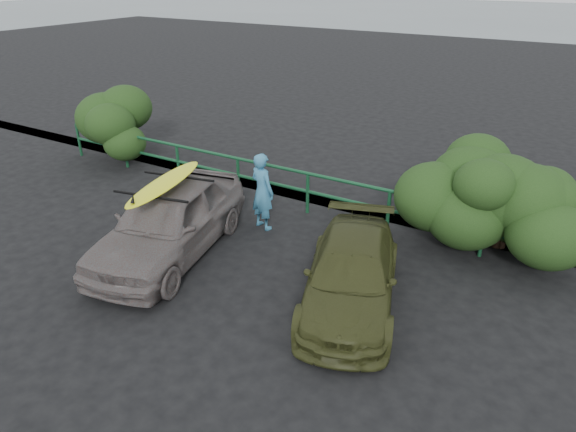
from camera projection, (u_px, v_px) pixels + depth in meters
name	position (u px, v px, depth m)	size (l,w,h in m)	color
ground	(118.00, 308.00, 8.89)	(80.00, 80.00, 0.00)	black
ocean	(544.00, 19.00, 55.19)	(200.00, 200.00, 0.00)	slate
guardrail	(272.00, 184.00, 12.52)	(14.00, 0.08, 1.04)	#164E2B
shrub_left	(138.00, 128.00, 14.75)	(3.20, 2.40, 2.24)	#234318
shrub_right	(493.00, 202.00, 10.40)	(3.20, 2.40, 2.01)	#234318
sedan	(169.00, 221.00, 10.26)	(1.73, 4.31, 1.47)	#6B615F
olive_vehicle	(351.00, 275.00, 8.83)	(1.54, 3.78, 1.10)	#3A3F1B
man	(262.00, 191.00, 11.23)	(0.64, 0.42, 1.75)	teal
roof_rack	(165.00, 186.00, 9.93)	(1.58, 1.10, 0.05)	black
surfboard	(165.00, 183.00, 9.90)	(0.52, 2.52, 0.07)	#F4FF1A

